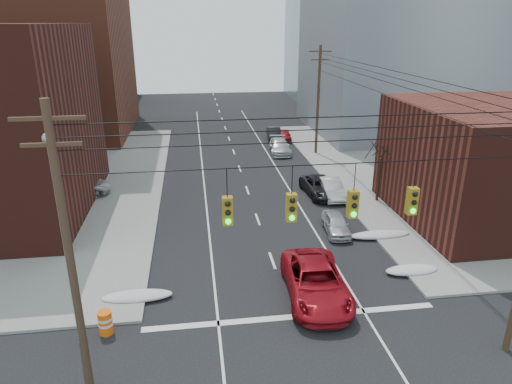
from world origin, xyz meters
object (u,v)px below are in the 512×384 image
object	(u,v)px
red_pickup	(316,282)
parked_car_c	(320,187)
lot_car_a	(67,192)
lot_car_b	(77,187)
construction_barrel	(105,322)
parked_car_f	(274,134)
parked_car_b	(331,188)
lot_car_c	(26,184)
parked_car_a	(336,224)
parked_car_d	(280,146)
parked_car_e	(285,135)
lot_car_d	(48,177)

from	to	relation	value
red_pickup	parked_car_c	size ratio (longest dim) A/B	1.25
lot_car_a	lot_car_b	size ratio (longest dim) A/B	0.72
red_pickup	parked_car_c	bearing A→B (deg)	76.94
construction_barrel	red_pickup	bearing A→B (deg)	8.53
parked_car_f	construction_barrel	size ratio (longest dim) A/B	3.94
parked_car_b	lot_car_b	bearing A→B (deg)	173.73
lot_car_a	lot_car_c	bearing A→B (deg)	71.18
parked_car_a	parked_car_b	world-z (taller)	parked_car_b
parked_car_a	parked_car_d	world-z (taller)	parked_car_d
parked_car_a	lot_car_c	bearing A→B (deg)	160.14
parked_car_b	lot_car_c	world-z (taller)	lot_car_c
construction_barrel	lot_car_c	bearing A→B (deg)	115.90
parked_car_c	parked_car_e	size ratio (longest dim) A/B	1.37
red_pickup	lot_car_b	xyz separation A→B (m)	(-15.02, 16.21, 0.00)
parked_car_a	parked_car_e	xyz separation A→B (m)	(1.60, 25.10, -0.00)
red_pickup	parked_car_d	bearing A→B (deg)	86.48
lot_car_b	lot_car_a	bearing A→B (deg)	131.04
parked_car_e	parked_car_a	bearing A→B (deg)	-87.95
parked_car_b	construction_barrel	distance (m)	21.21
parked_car_a	parked_car_f	xyz separation A→B (m)	(0.39, 25.48, 0.10)
parked_car_a	lot_car_c	xyz separation A→B (m)	(-22.47, 10.25, 0.31)
parked_car_c	parked_car_d	world-z (taller)	parked_car_d
lot_car_a	lot_car_c	distance (m)	4.05
parked_car_b	lot_car_b	distance (m)	20.09
parked_car_a	lot_car_d	xyz separation A→B (m)	(-21.20, 11.87, 0.26)
parked_car_e	construction_barrel	world-z (taller)	parked_car_e
red_pickup	parked_car_f	size ratio (longest dim) A/B	1.43
lot_car_c	parked_car_a	bearing A→B (deg)	-90.26
parked_car_f	construction_barrel	bearing A→B (deg)	-106.13
lot_car_c	parked_car_d	bearing A→B (deg)	-42.81
parked_car_f	parked_car_a	bearing A→B (deg)	-85.15
lot_car_d	construction_barrel	bearing A→B (deg)	-137.01
construction_barrel	parked_car_e	bearing A→B (deg)	66.17
parked_car_d	lot_car_d	size ratio (longest dim) A/B	1.17
red_pickup	lot_car_d	bearing A→B (deg)	136.75
lot_car_c	construction_barrel	world-z (taller)	lot_car_c
parked_car_a	parked_car_e	world-z (taller)	same
red_pickup	parked_car_f	bearing A→B (deg)	87.01
parked_car_a	lot_car_c	size ratio (longest dim) A/B	0.68
parked_car_f	parked_car_c	bearing A→B (deg)	-82.73
parked_car_d	lot_car_a	bearing A→B (deg)	-144.38
parked_car_d	lot_car_d	world-z (taller)	lot_car_d
parked_car_c	lot_car_c	distance (m)	23.59
parked_car_c	parked_car_f	xyz separation A→B (m)	(-0.50, 18.51, 0.02)
parked_car_c	parked_car_f	bearing A→B (deg)	87.51
parked_car_f	lot_car_b	xyz separation A→B (m)	(-18.72, -16.42, 0.15)
parked_car_e	parked_car_c	bearing A→B (deg)	-86.54
lot_car_a	parked_car_f	bearing A→B (deg)	-38.33
parked_car_a	lot_car_a	world-z (taller)	lot_car_a
parked_car_f	lot_car_b	size ratio (longest dim) A/B	0.84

